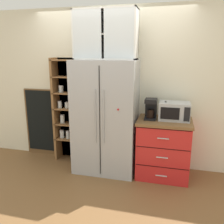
# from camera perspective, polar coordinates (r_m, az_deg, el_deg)

# --- Properties ---
(ground_plane) EXTENTS (10.72, 10.72, 0.00)m
(ground_plane) POSITION_cam_1_polar(r_m,az_deg,el_deg) (3.96, -1.58, -13.65)
(ground_plane) COLOR brown
(wall_back_cream) EXTENTS (5.02, 0.10, 2.55)m
(wall_back_cream) POSITION_cam_1_polar(r_m,az_deg,el_deg) (3.94, -0.11, 5.76)
(wall_back_cream) COLOR silver
(wall_back_cream) RESTS_ON ground
(refrigerator) EXTENTS (0.96, 0.65, 1.75)m
(refrigerator) POSITION_cam_1_polar(r_m,az_deg,el_deg) (3.68, -1.51, -1.23)
(refrigerator) COLOR #ADAFB5
(refrigerator) RESTS_ON ground
(pantry_shelf_column) EXTENTS (0.49, 0.27, 1.77)m
(pantry_shelf_column) POSITION_cam_1_polar(r_m,az_deg,el_deg) (4.16, -10.53, 0.62)
(pantry_shelf_column) COLOR brown
(pantry_shelf_column) RESTS_ON ground
(counter_cabinet) EXTENTS (0.79, 0.62, 0.89)m
(counter_cabinet) POSITION_cam_1_polar(r_m,az_deg,el_deg) (3.70, 12.24, -8.45)
(counter_cabinet) COLOR red
(counter_cabinet) RESTS_ON ground
(microwave) EXTENTS (0.44, 0.33, 0.26)m
(microwave) POSITION_cam_1_polar(r_m,az_deg,el_deg) (3.58, 14.79, 0.22)
(microwave) COLOR #ADAFB5
(microwave) RESTS_ON counter_cabinet
(coffee_maker) EXTENTS (0.17, 0.20, 0.31)m
(coffee_maker) POSITION_cam_1_polar(r_m,az_deg,el_deg) (3.54, 9.35, 0.79)
(coffee_maker) COLOR black
(coffee_maker) RESTS_ON counter_cabinet
(mug_red) EXTENTS (0.11, 0.07, 0.09)m
(mug_red) POSITION_cam_1_polar(r_m,az_deg,el_deg) (3.49, 12.64, -1.45)
(mug_red) COLOR red
(mug_red) RESTS_ON counter_cabinet
(mug_navy) EXTENTS (0.11, 0.08, 0.09)m
(mug_navy) POSITION_cam_1_polar(r_m,az_deg,el_deg) (3.62, 12.71, -0.92)
(mug_navy) COLOR navy
(mug_navy) RESTS_ON counter_cabinet
(bottle_amber) EXTENTS (0.07, 0.07, 0.27)m
(bottle_amber) POSITION_cam_1_polar(r_m,az_deg,el_deg) (3.56, 12.73, 0.12)
(bottle_amber) COLOR brown
(bottle_amber) RESTS_ON counter_cabinet
(bottle_cobalt) EXTENTS (0.06, 0.06, 0.25)m
(bottle_cobalt) POSITION_cam_1_polar(r_m,az_deg,el_deg) (3.54, 12.70, -0.14)
(bottle_cobalt) COLOR navy
(bottle_cobalt) RESTS_ON counter_cabinet
(upper_cabinet) EXTENTS (0.92, 0.32, 0.70)m
(upper_cabinet) POSITION_cam_1_polar(r_m,az_deg,el_deg) (3.60, -1.42, 18.09)
(upper_cabinet) COLOR silver
(upper_cabinet) RESTS_ON refrigerator
(chalkboard_menu) EXTENTS (0.60, 0.04, 1.22)m
(chalkboard_menu) POSITION_cam_1_polar(r_m,az_deg,el_deg) (4.52, -16.68, -2.33)
(chalkboard_menu) COLOR brown
(chalkboard_menu) RESTS_ON ground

